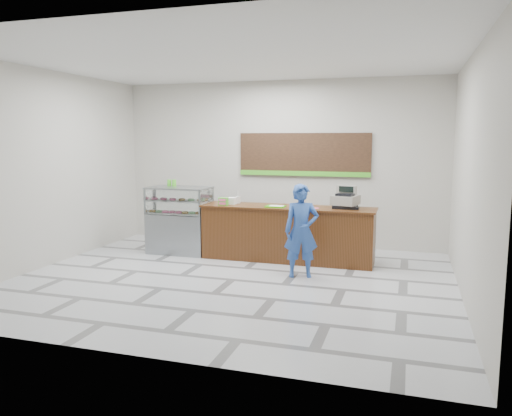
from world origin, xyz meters
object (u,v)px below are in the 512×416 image
(sales_counter, at_px, (287,233))
(serving_tray, at_px, (276,206))
(customer, at_px, (301,231))
(cash_register, at_px, (345,200))
(display_case, at_px, (180,219))

(sales_counter, distance_m, serving_tray, 0.57)
(sales_counter, xyz_separation_m, customer, (0.48, -1.01, 0.26))
(cash_register, bearing_deg, customer, -103.53)
(serving_tray, distance_m, customer, 1.14)
(sales_counter, height_order, serving_tray, serving_tray)
(sales_counter, bearing_deg, cash_register, 5.39)
(display_case, xyz_separation_m, customer, (2.70, -1.01, 0.10))
(serving_tray, height_order, customer, customer)
(sales_counter, height_order, display_case, display_case)
(cash_register, height_order, serving_tray, cash_register)
(sales_counter, bearing_deg, display_case, -179.99)
(display_case, bearing_deg, cash_register, 1.75)
(cash_register, height_order, customer, customer)
(display_case, distance_m, serving_tray, 2.06)
(display_case, bearing_deg, serving_tray, -3.63)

